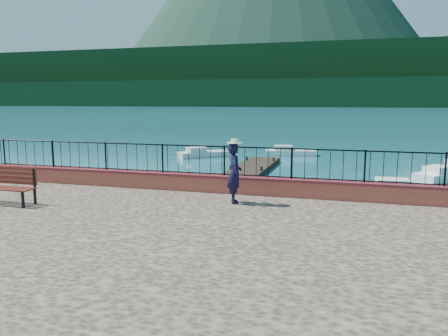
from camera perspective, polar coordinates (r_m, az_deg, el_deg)
The scene contains 14 objects.
ground at distance 11.38m, azimuth -3.79°, elevation -13.00°, with size 2000.00×2000.00×0.00m, color #19596B.
parapet at distance 14.36m, azimuth 1.19°, elevation -2.16°, with size 28.00×0.46×0.58m, color #AB543E.
railing at distance 14.23m, azimuth 1.20°, elevation 0.86°, with size 27.00×0.05×0.95m, color black.
dock at distance 22.99m, azimuth 1.72°, elevation -1.39°, with size 2.00×16.00×0.30m, color #2D231C.
far_forest at distance 309.97m, azimuth 15.73°, elevation 9.38°, with size 900.00×60.00×18.00m, color black.
foothills at distance 370.36m, azimuth 15.92°, elevation 11.24°, with size 900.00×120.00×44.00m, color black.
park_bench at distance 14.41m, azimuth -26.71°, elevation -2.97°, with size 1.94×0.64×1.07m.
person at distance 12.90m, azimuth 1.38°, elevation -0.69°, with size 0.65×0.43×1.79m, color black.
hat at distance 12.78m, azimuth 1.40°, elevation 3.53°, with size 0.44×0.44×0.12m, color white.
boat_0 at distance 20.83m, azimuth -11.13°, elevation -1.93°, with size 3.90×1.30×0.80m, color silver.
boat_1 at distance 20.95m, azimuth 22.72°, elevation -2.39°, with size 3.95×1.30×0.80m, color silver.
boat_2 at distance 26.33m, azimuth 26.82°, elevation -0.49°, with size 3.82×1.30×0.80m, color white.
boat_3 at distance 32.86m, azimuth -2.73°, elevation 2.13°, with size 3.72×1.30×0.80m, color silver.
boat_4 at distance 34.14m, azimuth 8.70°, elevation 2.28°, with size 3.84×1.30×0.80m, color silver.
Camera 1 is at (3.64, -9.92, 4.23)m, focal length 35.00 mm.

